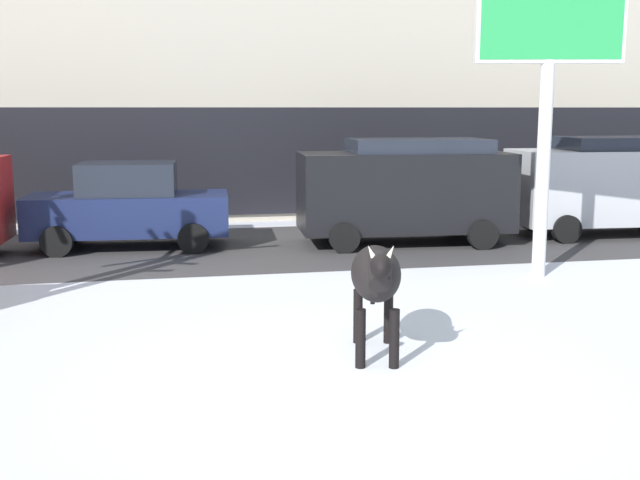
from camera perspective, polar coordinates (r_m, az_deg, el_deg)
name	(u,v)px	position (r m, az deg, el deg)	size (l,w,h in m)	color
ground_plane	(351,391)	(8.44, 2.33, -11.02)	(120.00, 120.00, 0.00)	white
road_strip	(256,247)	(16.87, -4.74, -0.53)	(60.00, 5.60, 0.01)	#423F3F
cow_black	(376,277)	(9.30, 4.15, -2.70)	(0.88, 1.94, 1.54)	black
billboard	(550,29)	(14.25, 16.55, 14.65)	(2.50, 0.77, 5.56)	silver
car_navy_sedan	(129,206)	(17.13, -13.86, 2.43)	(4.30, 2.18, 1.84)	#19234C
car_black_van	(405,188)	(17.23, 6.29, 3.82)	(4.71, 2.34, 2.32)	black
car_silver_van	(612,183)	(19.55, 20.65, 3.95)	(4.71, 2.34, 2.32)	#B7BABF
pedestrian_near_billboard	(433,190)	(20.49, 8.29, 3.68)	(0.36, 0.24, 1.73)	#282833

